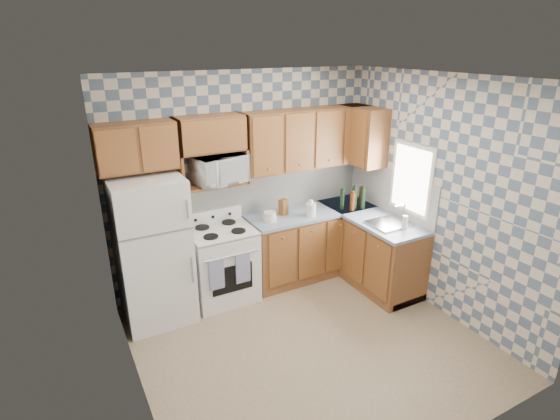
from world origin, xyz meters
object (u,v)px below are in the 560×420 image
object	(u,v)px
stove_body	(222,265)
refrigerator	(153,251)
microwave	(219,169)
electric_kettle	(311,210)

from	to	relation	value
stove_body	refrigerator	bearing A→B (deg)	-178.22
refrigerator	microwave	distance (m)	1.18
microwave	refrigerator	bearing A→B (deg)	176.61
stove_body	microwave	distance (m)	1.17
stove_body	electric_kettle	xyz separation A→B (m)	(1.17, -0.14, 0.55)
stove_body	electric_kettle	size ratio (longest dim) A/B	5.29
microwave	electric_kettle	size ratio (longest dim) A/B	3.52
refrigerator	stove_body	xyz separation A→B (m)	(0.80, 0.03, -0.39)
stove_body	microwave	world-z (taller)	microwave
refrigerator	microwave	xyz separation A→B (m)	(0.88, 0.15, 0.78)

